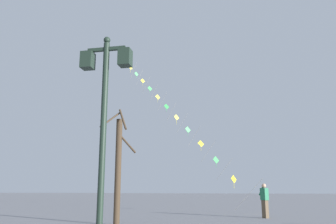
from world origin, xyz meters
name	(u,v)px	position (x,y,z in m)	size (l,w,h in m)	color
ground_plane	(244,215)	(0.00, 20.00, 0.00)	(160.00, 160.00, 0.00)	gray
twin_lantern_lamp_post	(104,100)	(-3.10, 6.48, 3.44)	(1.21, 0.28, 4.99)	#1E2D23
kite_train	(171,111)	(-5.66, 27.37, 7.91)	(13.10, 15.93, 15.17)	brown
kite_flyer	(265,200)	(1.05, 17.99, 0.90)	(0.49, 0.59, 1.71)	brown
bare_tree	(118,167)	(-5.16, 13.28, 2.34)	(1.35, 0.97, 4.86)	#423323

